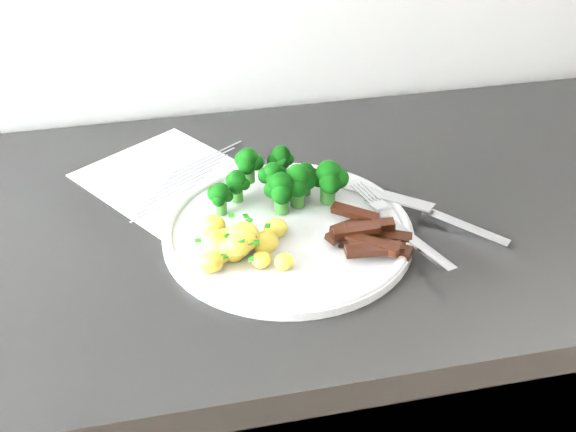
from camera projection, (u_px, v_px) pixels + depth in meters
name	position (u px, v px, depth m)	size (l,w,h in m)	color
counter	(347.00, 432.00, 1.21)	(2.39, 0.60, 0.89)	black
recipe_paper	(182.00, 185.00, 0.99)	(0.31, 0.33, 0.00)	white
plate	(288.00, 230.00, 0.90)	(0.31, 0.31, 0.02)	white
broccoli	(285.00, 178.00, 0.93)	(0.18, 0.11, 0.06)	#2E6923
potatoes	(239.00, 242.00, 0.85)	(0.11, 0.11, 0.04)	yellow
beef_strips	(368.00, 236.00, 0.87)	(0.11, 0.12, 0.03)	black
fork	(402.00, 229.00, 0.88)	(0.07, 0.20, 0.02)	silver
knife	(442.00, 220.00, 0.92)	(0.18, 0.18, 0.03)	silver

